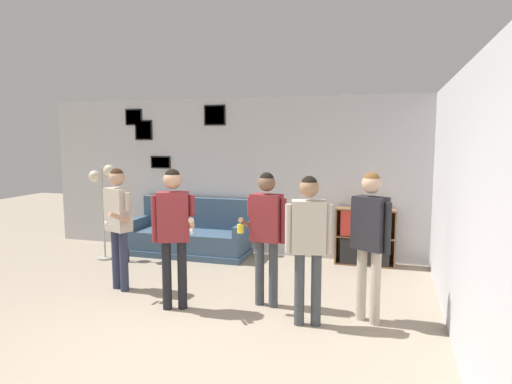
{
  "coord_description": "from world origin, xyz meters",
  "views": [
    {
      "loc": [
        2.2,
        -3.6,
        2.04
      ],
      "look_at": [
        0.55,
        1.95,
        1.33
      ],
      "focal_mm": 32.0,
      "sensor_mm": 36.0,
      "label": 1
    }
  ],
  "objects_px": {
    "floor_lamp": "(102,187)",
    "person_spectator_far_right": "(370,231)",
    "person_player_foreground_center": "(173,224)",
    "bottle_on_floor": "(127,255)",
    "couch": "(190,237)",
    "person_spectator_near_bookshelf": "(308,235)",
    "person_watcher_holding_cup": "(266,225)",
    "bookshelf": "(365,237)",
    "person_player_foreground_left": "(118,216)"
  },
  "relations": [
    {
      "from": "floor_lamp",
      "to": "person_spectator_near_bookshelf",
      "type": "distance_m",
      "value": 4.12
    },
    {
      "from": "bookshelf",
      "to": "person_spectator_far_right",
      "type": "bearing_deg",
      "value": -86.07
    },
    {
      "from": "person_watcher_holding_cup",
      "to": "person_spectator_near_bookshelf",
      "type": "relative_size",
      "value": 1.0
    },
    {
      "from": "person_player_foreground_center",
      "to": "bottle_on_floor",
      "type": "height_order",
      "value": "person_player_foreground_center"
    },
    {
      "from": "bookshelf",
      "to": "person_player_foreground_left",
      "type": "height_order",
      "value": "person_player_foreground_left"
    },
    {
      "from": "couch",
      "to": "person_spectator_far_right",
      "type": "distance_m",
      "value": 3.84
    },
    {
      "from": "floor_lamp",
      "to": "person_player_foreground_left",
      "type": "relative_size",
      "value": 0.97
    },
    {
      "from": "person_player_foreground_left",
      "to": "couch",
      "type": "bearing_deg",
      "value": 86.74
    },
    {
      "from": "person_watcher_holding_cup",
      "to": "person_spectator_near_bookshelf",
      "type": "distance_m",
      "value": 0.72
    },
    {
      "from": "bookshelf",
      "to": "bottle_on_floor",
      "type": "relative_size",
      "value": 3.21
    },
    {
      "from": "person_watcher_holding_cup",
      "to": "bookshelf",
      "type": "bearing_deg",
      "value": 64.37
    },
    {
      "from": "couch",
      "to": "person_watcher_holding_cup",
      "type": "xyz_separation_m",
      "value": [
        1.91,
        -1.99,
        0.68
      ]
    },
    {
      "from": "couch",
      "to": "floor_lamp",
      "type": "bearing_deg",
      "value": -150.97
    },
    {
      "from": "person_player_foreground_left",
      "to": "person_player_foreground_center",
      "type": "relative_size",
      "value": 0.97
    },
    {
      "from": "floor_lamp",
      "to": "bottle_on_floor",
      "type": "xyz_separation_m",
      "value": [
        0.47,
        -0.08,
        -1.09
      ]
    },
    {
      "from": "person_player_foreground_left",
      "to": "person_watcher_holding_cup",
      "type": "relative_size",
      "value": 1.0
    },
    {
      "from": "bottle_on_floor",
      "to": "person_spectator_near_bookshelf",
      "type": "bearing_deg",
      "value": -26.7
    },
    {
      "from": "couch",
      "to": "person_spectator_near_bookshelf",
      "type": "bearing_deg",
      "value": -44.01
    },
    {
      "from": "person_spectator_far_right",
      "to": "bottle_on_floor",
      "type": "xyz_separation_m",
      "value": [
        -3.89,
        1.37,
        -0.91
      ]
    },
    {
      "from": "person_player_foreground_left",
      "to": "person_player_foreground_center",
      "type": "xyz_separation_m",
      "value": [
        1.01,
        -0.42,
        0.03
      ]
    },
    {
      "from": "person_player_foreground_left",
      "to": "bottle_on_floor",
      "type": "bearing_deg",
      "value": 118.61
    },
    {
      "from": "bookshelf",
      "to": "bottle_on_floor",
      "type": "bearing_deg",
      "value": -165.64
    },
    {
      "from": "person_spectator_near_bookshelf",
      "to": "person_spectator_far_right",
      "type": "distance_m",
      "value": 0.68
    },
    {
      "from": "person_player_foreground_center",
      "to": "bottle_on_floor",
      "type": "distance_m",
      "value": 2.51
    },
    {
      "from": "person_player_foreground_center",
      "to": "person_spectator_near_bookshelf",
      "type": "relative_size",
      "value": 1.03
    },
    {
      "from": "couch",
      "to": "person_watcher_holding_cup",
      "type": "distance_m",
      "value": 2.84
    },
    {
      "from": "bookshelf",
      "to": "person_player_foreground_center",
      "type": "bearing_deg",
      "value": -128.55
    },
    {
      "from": "bookshelf",
      "to": "person_player_foreground_center",
      "type": "height_order",
      "value": "person_player_foreground_center"
    },
    {
      "from": "floor_lamp",
      "to": "person_spectator_far_right",
      "type": "distance_m",
      "value": 4.6
    },
    {
      "from": "bookshelf",
      "to": "couch",
      "type": "bearing_deg",
      "value": -176.35
    },
    {
      "from": "person_player_foreground_center",
      "to": "person_spectator_near_bookshelf",
      "type": "distance_m",
      "value": 1.59
    },
    {
      "from": "floor_lamp",
      "to": "person_spectator_far_right",
      "type": "relative_size",
      "value": 0.95
    },
    {
      "from": "couch",
      "to": "person_watcher_holding_cup",
      "type": "height_order",
      "value": "person_watcher_holding_cup"
    },
    {
      "from": "bookshelf",
      "to": "floor_lamp",
      "type": "bearing_deg",
      "value": -168.18
    },
    {
      "from": "floor_lamp",
      "to": "person_watcher_holding_cup",
      "type": "relative_size",
      "value": 0.98
    },
    {
      "from": "person_watcher_holding_cup",
      "to": "person_player_foreground_center",
      "type": "bearing_deg",
      "value": -158.12
    },
    {
      "from": "person_spectator_near_bookshelf",
      "to": "bottle_on_floor",
      "type": "relative_size",
      "value": 5.6
    },
    {
      "from": "person_spectator_near_bookshelf",
      "to": "person_player_foreground_left",
      "type": "bearing_deg",
      "value": 170.57
    },
    {
      "from": "person_spectator_near_bookshelf",
      "to": "bookshelf",
      "type": "bearing_deg",
      "value": 79.88
    },
    {
      "from": "person_spectator_far_right",
      "to": "bottle_on_floor",
      "type": "height_order",
      "value": "person_spectator_far_right"
    },
    {
      "from": "couch",
      "to": "person_spectator_near_bookshelf",
      "type": "relative_size",
      "value": 1.28
    },
    {
      "from": "person_spectator_far_right",
      "to": "person_watcher_holding_cup",
      "type": "bearing_deg",
      "value": 172.97
    },
    {
      "from": "person_player_foreground_left",
      "to": "person_spectator_near_bookshelf",
      "type": "height_order",
      "value": "same"
    },
    {
      "from": "floor_lamp",
      "to": "person_watcher_holding_cup",
      "type": "height_order",
      "value": "person_watcher_holding_cup"
    },
    {
      "from": "floor_lamp",
      "to": "bottle_on_floor",
      "type": "relative_size",
      "value": 5.44
    },
    {
      "from": "floor_lamp",
      "to": "person_player_foreground_center",
      "type": "distance_m",
      "value": 2.74
    },
    {
      "from": "bottle_on_floor",
      "to": "bookshelf",
      "type": "bearing_deg",
      "value": 14.36
    },
    {
      "from": "person_player_foreground_left",
      "to": "person_player_foreground_center",
      "type": "height_order",
      "value": "person_player_foreground_center"
    },
    {
      "from": "couch",
      "to": "bottle_on_floor",
      "type": "xyz_separation_m",
      "value": [
        -0.77,
        -0.77,
        -0.19
      ]
    },
    {
      "from": "person_watcher_holding_cup",
      "to": "bottle_on_floor",
      "type": "distance_m",
      "value": 3.08
    }
  ]
}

